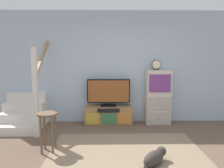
{
  "coord_description": "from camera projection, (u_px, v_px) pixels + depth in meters",
  "views": [
    {
      "loc": [
        -0.31,
        -2.78,
        1.64
      ],
      "look_at": [
        -0.23,
        1.7,
        1.04
      ],
      "focal_mm": 34.15,
      "sensor_mm": 36.0,
      "label": 1
    }
  ],
  "objects": [
    {
      "name": "bar_stool_near",
      "position": [
        48.0,
        123.0,
        3.6
      ],
      "size": [
        0.34,
        0.34,
        0.68
      ],
      "color": "brown",
      "rests_on": "ground_plane"
    },
    {
      "name": "television",
      "position": [
        108.0,
        92.0,
        5.07
      ],
      "size": [
        1.02,
        0.22,
        0.65
      ],
      "color": "black",
      "rests_on": "media_console"
    },
    {
      "name": "side_cabinet",
      "position": [
        158.0,
        97.0,
        5.1
      ],
      "size": [
        0.58,
        0.38,
        1.3
      ],
      "color": "beige",
      "rests_on": "ground_plane"
    },
    {
      "name": "staircase",
      "position": [
        28.0,
        109.0,
        5.08
      ],
      "size": [
        1.0,
        1.36,
        2.2
      ],
      "color": "silver",
      "rests_on": "ground_plane"
    },
    {
      "name": "back_wall",
      "position": [
        121.0,
        67.0,
        5.24
      ],
      "size": [
        6.4,
        0.12,
        2.7
      ],
      "primitive_type": "cube",
      "color": "#A8BCD1",
      "rests_on": "ground_plane"
    },
    {
      "name": "dog",
      "position": [
        155.0,
        157.0,
        3.21
      ],
      "size": [
        0.45,
        0.45,
        0.23
      ],
      "color": "#332D28",
      "rests_on": "ground_plane"
    },
    {
      "name": "desk_clock",
      "position": [
        156.0,
        65.0,
        4.98
      ],
      "size": [
        0.22,
        0.08,
        0.24
      ],
      "color": "#4C3823",
      "rests_on": "side_cabinet"
    },
    {
      "name": "area_rug",
      "position": [
        127.0,
        153.0,
        3.58
      ],
      "size": [
        2.6,
        1.8,
        0.01
      ],
      "primitive_type": "cube",
      "color": "#847056",
      "rests_on": "ground_plane"
    },
    {
      "name": "media_console",
      "position": [
        109.0,
        115.0,
        5.12
      ],
      "size": [
        1.13,
        0.38,
        0.43
      ],
      "color": "#997047",
      "rests_on": "ground_plane"
    }
  ]
}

